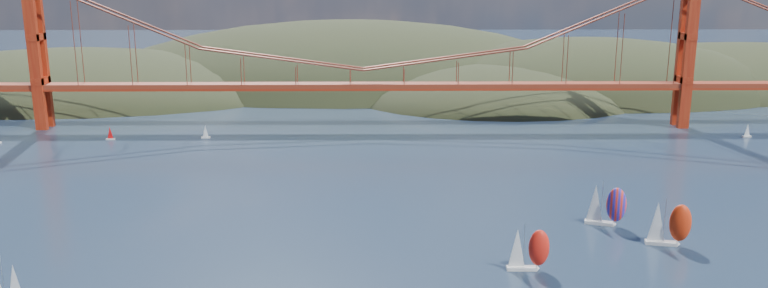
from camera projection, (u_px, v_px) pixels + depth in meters
headlands at (455, 109)px, 382.09m from camera, size 725.00×225.00×96.00m
bridge at (359, 42)px, 275.49m from camera, size 552.00×12.00×55.00m
racer_0 at (527, 249)px, 150.55m from camera, size 8.50×3.45×9.78m
racer_1 at (668, 223)px, 163.89m from camera, size 9.63×5.11×10.81m
racer_rwb at (605, 204)px, 176.59m from camera, size 9.56×6.01×10.69m
distant_boat_2 at (110, 133)px, 262.20m from camera, size 3.00×2.00×4.70m
distant_boat_3 at (205, 132)px, 264.69m from camera, size 3.00×2.00×4.70m
distant_boat_4 at (747, 131)px, 266.19m from camera, size 3.00×2.00×4.70m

